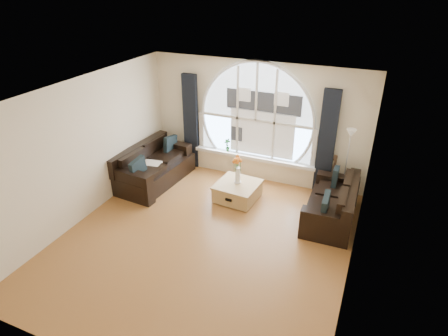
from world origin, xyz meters
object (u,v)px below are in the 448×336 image
(sofa_right, at_px, (332,201))
(vase_flowers, at_px, (238,166))
(floor_lamp, at_px, (346,166))
(sofa_left, at_px, (154,166))
(coffee_chest, at_px, (237,191))
(potted_plant, at_px, (227,145))
(guitar, at_px, (333,176))

(sofa_right, xyz_separation_m, vase_flowers, (-1.96, 0.01, 0.37))
(floor_lamp, bearing_deg, sofa_left, -167.52)
(sofa_left, relative_size, floor_lamp, 1.21)
(coffee_chest, relative_size, floor_lamp, 0.53)
(floor_lamp, distance_m, potted_plant, 2.74)
(coffee_chest, height_order, vase_flowers, vase_flowers)
(vase_flowers, bearing_deg, floor_lamp, 21.89)
(floor_lamp, height_order, potted_plant, floor_lamp)
(coffee_chest, xyz_separation_m, potted_plant, (-0.69, 1.10, 0.49))
(sofa_left, height_order, coffee_chest, sofa_left)
(coffee_chest, distance_m, potted_plant, 1.39)
(coffee_chest, xyz_separation_m, floor_lamp, (2.04, 0.87, 0.59))
(sofa_right, bearing_deg, vase_flowers, 178.07)
(vase_flowers, relative_size, guitar, 0.66)
(floor_lamp, bearing_deg, vase_flowers, -158.11)
(coffee_chest, bearing_deg, potted_plant, 126.72)
(potted_plant, bearing_deg, floor_lamp, -4.65)
(guitar, bearing_deg, sofa_left, -157.95)
(sofa_left, distance_m, floor_lamp, 4.19)
(sofa_right, xyz_separation_m, potted_plant, (-2.63, 1.06, 0.30))
(sofa_left, distance_m, coffee_chest, 2.04)
(vase_flowers, bearing_deg, sofa_left, -177.88)
(vase_flowers, xyz_separation_m, floor_lamp, (2.06, 0.83, 0.03))
(sofa_right, height_order, coffee_chest, sofa_right)
(sofa_left, xyz_separation_m, vase_flowers, (2.01, 0.07, 0.37))
(sofa_left, distance_m, sofa_right, 3.97)
(coffee_chest, height_order, floor_lamp, floor_lamp)
(coffee_chest, xyz_separation_m, vase_flowers, (-0.02, 0.05, 0.56))
(guitar, relative_size, potted_plant, 3.45)
(sofa_right, bearing_deg, guitar, 96.76)
(vase_flowers, height_order, floor_lamp, floor_lamp)
(sofa_right, distance_m, potted_plant, 2.85)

